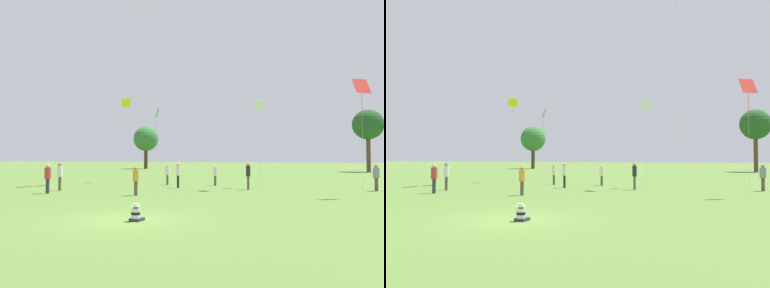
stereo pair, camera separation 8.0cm
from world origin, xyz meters
TOP-DOWN VIEW (x-y plane):
  - ground_plane at (0.00, 0.00)m, footprint 300.00×300.00m
  - seated_toddler at (0.41, -0.09)m, footprint 0.41×0.50m
  - person_standing_0 at (-9.27, 7.04)m, footprint 0.47×0.47m
  - person_standing_1 at (-3.62, 7.70)m, footprint 0.48×0.48m
  - person_standing_2 at (-1.27, 16.47)m, footprint 0.38×0.38m
  - person_standing_3 at (-5.08, 15.95)m, footprint 0.45×0.45m
  - person_standing_4 at (-3.21, 13.46)m, footprint 0.43×0.43m
  - person_standing_5 at (-9.88, 8.95)m, footprint 0.39×0.39m
  - person_standing_6 at (9.95, 15.34)m, footprint 0.54×0.54m
  - person_standing_7 at (1.85, 13.56)m, footprint 0.37×0.37m
  - kite_1 at (-10.10, 18.26)m, footprint 0.91×0.76m
  - kite_5 at (2.24, 16.08)m, footprint 0.70×0.74m
  - kite_6 at (8.75, 11.25)m, footprint 1.03×0.87m
  - kite_9 at (-9.37, 23.53)m, footprint 0.66×1.03m
  - distant_tree_0 at (13.57, 50.73)m, footprint 4.60×4.60m
  - distant_tree_1 at (-25.41, 54.09)m, footprint 4.83×4.83m

SIDE VIEW (x-z plane):
  - ground_plane at x=0.00m, z-range 0.00..0.00m
  - seated_toddler at x=0.41m, z-range -0.05..0.57m
  - person_standing_2 at x=-1.27m, z-range 0.14..1.67m
  - person_standing_3 at x=-5.08m, z-range 0.15..1.74m
  - person_standing_1 at x=-3.62m, z-range 0.15..1.81m
  - person_standing_6 at x=9.95m, z-range 0.16..1.90m
  - person_standing_0 at x=-9.27m, z-range 0.17..1.97m
  - person_standing_4 at x=-3.21m, z-range 0.20..2.02m
  - person_standing_5 at x=-9.88m, z-range 0.20..2.06m
  - person_standing_7 at x=1.85m, z-range 0.21..2.07m
  - distant_tree_1 at x=-25.41m, z-range 1.64..9.89m
  - kite_5 at x=2.24m, z-range 2.61..9.05m
  - kite_6 at x=8.75m, z-range 2.75..9.43m
  - kite_9 at x=-9.37m, z-range 2.98..10.17m
  - kite_1 at x=-10.10m, z-range 3.15..10.67m
  - distant_tree_0 at x=13.57m, z-range 2.37..11.89m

